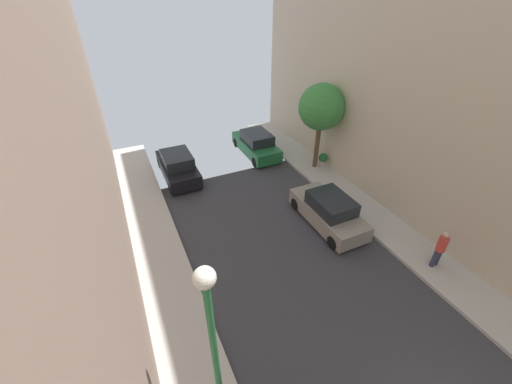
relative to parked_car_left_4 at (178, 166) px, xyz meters
name	(u,v)px	position (x,y,z in m)	size (l,w,h in m)	color
parked_car_left_4	(178,166)	(0.00, 0.00, 0.00)	(1.78, 4.20, 1.57)	black
parked_car_right_2	(329,211)	(5.40, -7.27, 0.00)	(1.78, 4.20, 1.57)	gray
parked_car_right_3	(256,144)	(5.40, 0.72, 0.00)	(1.78, 4.20, 1.57)	#1E6638
pedestrian	(440,248)	(7.62, -11.43, 0.35)	(0.40, 0.36, 1.72)	#2D334C
street_tree_1	(321,108)	(7.85, -2.55, 3.14)	(2.57, 2.57, 5.02)	brown
potted_plant_0	(323,159)	(8.30, -2.72, -0.09)	(0.55, 0.55, 0.85)	#B2A899
lamp_post	(212,331)	(-1.90, -12.63, 3.00)	(0.44, 0.44, 5.42)	#26723F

